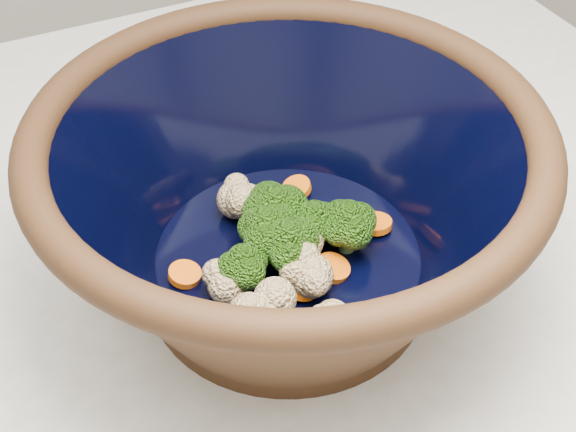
% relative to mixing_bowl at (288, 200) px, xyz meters
% --- Properties ---
extents(mixing_bowl, '(0.41, 0.41, 0.17)m').
position_rel_mixing_bowl_xyz_m(mixing_bowl, '(0.00, 0.00, 0.00)').
color(mixing_bowl, black).
rests_on(mixing_bowl, counter).
extents(vegetable_pile, '(0.19, 0.17, 0.06)m').
position_rel_mixing_bowl_xyz_m(vegetable_pile, '(-0.00, -0.01, -0.03)').
color(vegetable_pile, '#608442').
rests_on(vegetable_pile, mixing_bowl).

